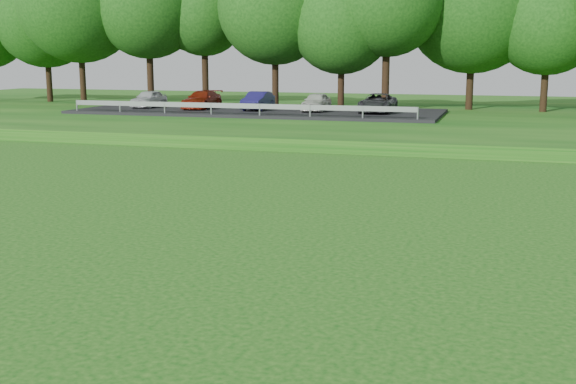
# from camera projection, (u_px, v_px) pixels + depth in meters

# --- Properties ---
(parking_lot) EXTENTS (24.00, 9.00, 1.38)m
(parking_lot) POSITION_uv_depth(u_px,v_px,m) (261.00, 106.00, 47.46)
(parking_lot) COLOR black
(parking_lot) RESTS_ON berm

